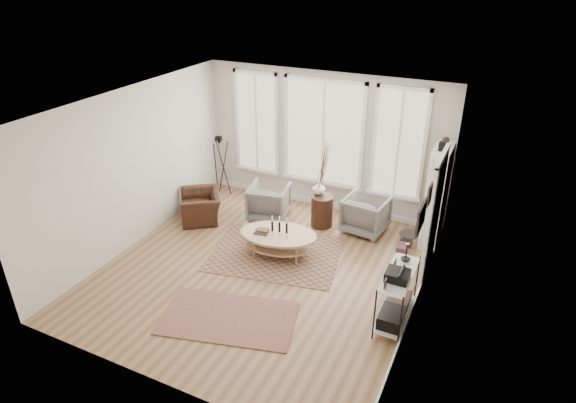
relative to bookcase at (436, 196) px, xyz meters
The scene contains 17 objects.
room 3.30m from the bookcase, 137.70° to the right, with size 5.50×5.54×2.90m.
bay_window 2.57m from the bookcase, 168.63° to the left, with size 4.14×0.12×2.24m.
door 1.10m from the bookcase, 82.91° to the right, with size 0.09×1.06×2.22m.
bookcase is the anchor object (origin of this frame).
low_shelf 2.56m from the bookcase, 91.28° to the right, with size 0.38×1.08×1.30m.
wall_art 2.66m from the bookcase, 86.75° to the right, with size 0.04×0.88×0.44m.
rug_main 3.13m from the bookcase, 145.67° to the right, with size 2.30×1.72×0.01m, color brown.
rug_runner 4.35m from the bookcase, 123.01° to the right, with size 2.00×1.11×0.01m, color maroon.
coffee_table 3.00m from the bookcase, 145.40° to the right, with size 1.54×1.13×0.65m.
armchair_left 3.30m from the bookcase, behind, with size 0.77×0.80×0.73m, color slate.
armchair_right 1.38m from the bookcase, behind, with size 0.79×0.81×0.74m, color slate.
side_table 2.13m from the bookcase, behind, with size 0.43×0.43×1.82m.
vase 2.23m from the bookcase, behind, with size 0.25×0.25×0.26m, color silver.
accent_chair 4.63m from the bookcase, 165.56° to the right, with size 0.79×0.91×0.59m, color #331B10.
tripod_camera 4.70m from the bookcase, behind, with size 0.49×0.49×1.39m.
book_stack_near 1.00m from the bookcase, 140.83° to the right, with size 0.22×0.28×0.18m, color maroon.
book_stack_far 1.16m from the bookcase, 120.49° to the right, with size 0.20×0.25×0.16m, color maroon.
Camera 1 is at (3.35, -6.06, 4.84)m, focal length 30.00 mm.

